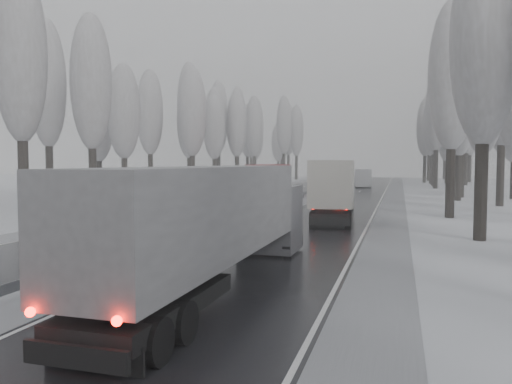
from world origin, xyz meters
The scene contains 56 objects.
ground centered at (0.00, 0.00, 0.00)m, with size 260.00×260.00×0.00m, color silver.
carriageway_right centered at (5.25, 30.00, 0.01)m, with size 7.50×200.00×0.03m, color black.
carriageway_left centered at (-5.25, 30.00, 0.01)m, with size 7.50×200.00×0.03m, color black.
median_slush centered at (0.00, 30.00, 0.02)m, with size 3.00×200.00×0.04m, color gray.
shoulder_right centered at (10.20, 30.00, 0.02)m, with size 2.40×200.00×0.04m, color gray.
shoulder_left centered at (-10.20, 30.00, 0.02)m, with size 2.40×200.00×0.04m, color gray.
median_guardrail centered at (0.00, 29.99, 0.60)m, with size 0.12×200.00×0.76m.
tree_16 centered at (15.04, 15.67, 10.67)m, with size 3.60×3.60×16.53m.
tree_18 centered at (14.51, 27.03, 10.70)m, with size 3.60×3.60×16.58m.
tree_20 centered at (17.90, 35.17, 10.14)m, with size 3.60×3.60×15.71m.
tree_21 centered at (20.12, 39.17, 12.00)m, with size 3.60×3.60×18.62m.
tree_22 centered at (17.02, 45.60, 10.24)m, with size 3.60×3.60×15.86m.
tree_24 centered at (17.90, 51.02, 13.19)m, with size 3.60×3.60×20.49m.
tree_26 centered at (17.56, 61.27, 12.10)m, with size 3.60×3.60×18.78m.
tree_27 centered at (24.72, 65.27, 11.36)m, with size 3.60×3.60×17.62m.
tree_28 centered at (16.34, 71.95, 12.64)m, with size 3.60×3.60×19.62m.
tree_29 centered at (23.71, 75.95, 11.67)m, with size 3.60×3.60×18.11m.
tree_30 centered at (16.56, 81.70, 11.52)m, with size 3.60×3.60×17.86m.
tree_31 centered at (22.48, 85.70, 11.97)m, with size 3.60×3.60×18.58m.
tree_32 centered at (16.63, 89.21, 11.18)m, with size 3.60×3.60×17.33m.
tree_33 centered at (19.77, 93.21, 9.26)m, with size 3.60×3.60×14.33m.
tree_34 centered at (15.73, 96.32, 11.37)m, with size 3.60×3.60×17.63m.
tree_35 centered at (24.94, 100.32, 11.77)m, with size 3.60×3.60×18.25m.
tree_36 centered at (17.04, 106.16, 13.02)m, with size 3.60×3.60×20.23m.
tree_37 centered at (24.02, 110.16, 10.56)m, with size 3.60×3.60×16.37m.
tree_38 centered at (18.73, 116.73, 11.59)m, with size 3.60×3.60×17.97m.
tree_39 centered at (21.55, 120.73, 10.45)m, with size 3.60×3.60×16.19m.
tree_56 centered at (-14.71, 15.70, 11.68)m, with size 3.60×3.60×18.12m.
tree_58 centered at (-15.13, 24.57, 11.10)m, with size 3.60×3.60×17.21m.
tree_59 centered at (-22.80, 28.57, 11.87)m, with size 3.60×3.60×18.41m.
tree_60 centered at (-17.75, 34.20, 9.59)m, with size 3.60×3.60×14.84m.
tree_61 centered at (-23.52, 38.20, 9.02)m, with size 3.60×3.60×13.95m.
tree_62 centered at (-13.94, 43.73, 10.36)m, with size 3.60×3.60×16.04m.
tree_63 centered at (-21.85, 47.73, 10.89)m, with size 3.60×3.60×16.88m.
tree_64 centered at (-18.26, 52.71, 9.96)m, with size 3.60×3.60×15.42m.
tree_65 centered at (-20.05, 56.71, 12.55)m, with size 3.60×3.60×19.48m.
tree_66 centered at (-18.16, 62.35, 9.84)m, with size 3.60×3.60×15.23m.
tree_67 centered at (-19.54, 66.35, 11.03)m, with size 3.60×3.60×17.09m.
tree_68 centered at (-16.58, 69.11, 10.75)m, with size 3.60×3.60×16.65m.
tree_69 centered at (-21.42, 73.11, 12.46)m, with size 3.60×3.60×19.35m.
tree_70 centered at (-16.33, 79.19, 11.03)m, with size 3.60×3.60×17.09m.
tree_71 centered at (-21.09, 83.19, 12.63)m, with size 3.60×3.60×19.61m.
tree_72 centered at (-18.93, 88.54, 9.76)m, with size 3.60×3.60×15.11m.
tree_73 centered at (-21.82, 92.54, 11.11)m, with size 3.60×3.60×17.22m.
tree_74 centered at (-15.07, 99.33, 12.67)m, with size 3.60×3.60×19.68m.
tree_75 centered at (-24.20, 103.33, 11.99)m, with size 3.60×3.60×18.60m.
tree_76 centered at (-14.05, 108.72, 11.95)m, with size 3.60×3.60×18.55m.
tree_77 centered at (-19.66, 112.72, 9.26)m, with size 3.60×3.60×14.32m.
tree_78 centered at (-17.56, 115.31, 12.59)m, with size 3.60×3.60×19.55m.
tree_79 centered at (-20.33, 119.31, 11.01)m, with size 3.60×3.60×17.07m.
truck_grey_tarp centered at (5.02, 2.07, 2.40)m, with size 2.66×16.05×4.10m.
truck_blue_box centered at (5.20, 27.68, 2.13)m, with size 3.75×14.37×3.65m.
truck_cream_box centered at (6.09, 24.72, 2.55)m, with size 3.99×17.15×4.37m.
box_truck_distant centered at (4.73, 73.01, 1.58)m, with size 3.37×8.52×3.10m.
truck_red_white centered at (-3.88, 26.91, 2.14)m, with size 2.81×14.40×3.67m.
truck_red_red centered at (-4.62, 44.83, 2.32)m, with size 2.53×15.50×3.97m.
Camera 1 is at (10.82, -13.52, 4.24)m, focal length 35.00 mm.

